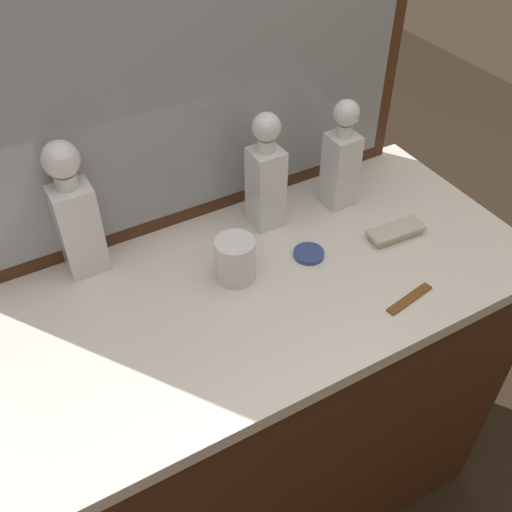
# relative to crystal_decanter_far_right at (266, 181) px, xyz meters

# --- Properties ---
(ground_plane) EXTENTS (6.00, 6.00, 0.00)m
(ground_plane) POSITION_rel_crystal_decanter_far_right_xyz_m (-0.13, -0.18, -1.07)
(ground_plane) COLOR #2D2319
(dresser) EXTENTS (1.28, 0.61, 0.95)m
(dresser) POSITION_rel_crystal_decanter_far_right_xyz_m (-0.13, -0.18, -0.59)
(dresser) COLOR #472816
(dresser) RESTS_ON ground_plane
(dresser_mirror) EXTENTS (1.14, 0.03, 0.71)m
(dresser_mirror) POSITION_rel_crystal_decanter_far_right_xyz_m (-0.13, 0.11, 0.24)
(dresser_mirror) COLOR #472816
(dresser_mirror) RESTS_ON dresser
(crystal_decanter_far_right) EXTENTS (0.07, 0.07, 0.30)m
(crystal_decanter_far_right) POSITION_rel_crystal_decanter_far_right_xyz_m (0.00, 0.00, 0.00)
(crystal_decanter_far_right) COLOR white
(crystal_decanter_far_right) RESTS_ON dresser
(crystal_decanter_right) EXTENTS (0.09, 0.09, 0.32)m
(crystal_decanter_right) POSITION_rel_crystal_decanter_far_right_xyz_m (-0.43, 0.06, 0.01)
(crystal_decanter_right) COLOR white
(crystal_decanter_right) RESTS_ON dresser
(crystal_decanter_far_left) EXTENTS (0.07, 0.07, 0.28)m
(crystal_decanter_far_left) POSITION_rel_crystal_decanter_far_right_xyz_m (0.20, -0.02, -0.01)
(crystal_decanter_far_left) COLOR white
(crystal_decanter_far_left) RESTS_ON dresser
(crystal_tumbler_far_left) EXTENTS (0.09, 0.09, 0.10)m
(crystal_tumbler_far_left) POSITION_rel_crystal_decanter_far_right_xyz_m (-0.15, -0.13, -0.07)
(crystal_tumbler_far_left) COLOR white
(crystal_tumbler_far_left) RESTS_ON dresser
(silver_brush_rear) EXTENTS (0.14, 0.06, 0.02)m
(silver_brush_rear) POSITION_rel_crystal_decanter_far_right_xyz_m (0.24, -0.20, -0.11)
(silver_brush_rear) COLOR #B7A88C
(silver_brush_rear) RESTS_ON dresser
(porcelain_dish) EXTENTS (0.07, 0.07, 0.01)m
(porcelain_dish) POSITION_rel_crystal_decanter_far_right_xyz_m (0.02, -0.16, -0.11)
(porcelain_dish) COLOR #33478C
(porcelain_dish) RESTS_ON dresser
(tortoiseshell_comb) EXTENTS (0.13, 0.04, 0.01)m
(tortoiseshell_comb) POSITION_rel_crystal_decanter_far_right_xyz_m (0.13, -0.38, -0.12)
(tortoiseshell_comb) COLOR brown
(tortoiseshell_comb) RESTS_ON dresser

